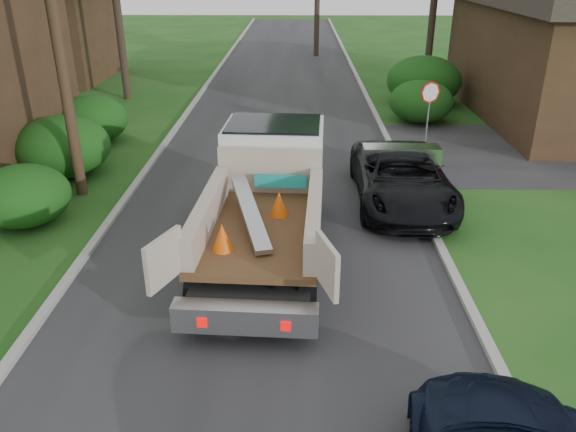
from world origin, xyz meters
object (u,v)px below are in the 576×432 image
Objects in this scene: black_pickup at (402,178)px; utility_pole at (52,4)px; flatbed_truck at (269,185)px; house_left_far at (37,21)px; stop_sign at (429,102)px.

utility_pole is at bearing 177.45° from black_pickup.
black_pickup is at bearing 35.85° from flatbed_truck.
flatbed_truck is at bearing -146.82° from black_pickup.
flatbed_truck is (5.56, -2.74, -3.78)m from utility_pole.
flatbed_truck is (13.58, -19.76, -1.66)m from house_left_far.
black_pickup is (9.08, -0.48, -4.43)m from utility_pole.
stop_sign is 4.89m from black_pickup.
black_pickup is at bearing -3.03° from utility_pole.
stop_sign is 0.33× the size of house_left_far.
stop_sign is 0.46× the size of black_pickup.
utility_pole is 10.11m from black_pickup.
black_pickup is (-1.60, -4.50, -1.03)m from stop_sign.
house_left_far is at bearing 134.82° from black_pickup.
utility_pole is 1.32× the size of house_left_far.
stop_sign reaches higher than black_pickup.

